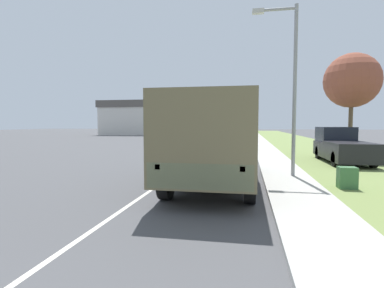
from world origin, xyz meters
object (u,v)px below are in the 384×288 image
object	(u,v)px
military_truck	(216,138)
car_farthest_ahead	(227,130)
car_fourth_ahead	(221,131)
pickup_truck	(341,146)
car_nearest_ahead	(236,142)
lamp_post	(289,74)
car_third_ahead	(214,133)
car_second_ahead	(206,137)

from	to	relation	value
military_truck	car_farthest_ahead	bearing A→B (deg)	93.45
car_fourth_ahead	pickup_truck	size ratio (longest dim) A/B	0.90
car_nearest_ahead	car_fourth_ahead	bearing A→B (deg)	96.68
pickup_truck	lamp_post	xyz separation A→B (m)	(-3.58, -5.74, 3.11)
car_third_ahead	car_farthest_ahead	distance (m)	30.11
car_third_ahead	pickup_truck	xyz separation A→B (m)	(10.07, -26.99, 0.18)
military_truck	car_fourth_ahead	world-z (taller)	military_truck
car_nearest_ahead	lamp_post	size ratio (longest dim) A/B	0.67
car_nearest_ahead	car_second_ahead	xyz separation A→B (m)	(-3.98, 12.31, -0.07)
car_farthest_ahead	car_third_ahead	bearing A→B (deg)	-90.00
car_nearest_ahead	car_fourth_ahead	distance (m)	35.91
military_truck	car_fourth_ahead	distance (m)	48.78
car_fourth_ahead	car_second_ahead	bearing A→B (deg)	-89.51
car_third_ahead	lamp_post	size ratio (longest dim) A/B	0.73
car_third_ahead	car_farthest_ahead	size ratio (longest dim) A/B	1.12
military_truck	car_second_ahead	distance (m)	25.55
car_second_ahead	car_third_ahead	xyz separation A→B (m)	(-0.14, 9.15, 0.09)
military_truck	car_third_ahead	world-z (taller)	military_truck
car_third_ahead	military_truck	bearing A→B (deg)	-83.55
car_farthest_ahead	pickup_truck	distance (m)	57.98
car_nearest_ahead	car_second_ahead	distance (m)	12.94
car_nearest_ahead	car_farthest_ahead	distance (m)	51.73
car_nearest_ahead	car_third_ahead	distance (m)	21.85
military_truck	car_farthest_ahead	world-z (taller)	military_truck
car_nearest_ahead	car_second_ahead	world-z (taller)	car_nearest_ahead
car_farthest_ahead	pickup_truck	world-z (taller)	pickup_truck
car_fourth_ahead	pickup_truck	xyz separation A→B (m)	(10.12, -41.20, 0.15)
car_second_ahead	car_nearest_ahead	bearing A→B (deg)	-72.08
military_truck	pickup_truck	xyz separation A→B (m)	(6.18, 7.41, -0.75)
military_truck	car_nearest_ahead	distance (m)	12.98
pickup_truck	car_nearest_ahead	bearing A→B (deg)	137.04
car_nearest_ahead	lamp_post	xyz separation A→B (m)	(2.36, -11.27, 3.31)
car_farthest_ahead	lamp_post	xyz separation A→B (m)	(6.49, -62.84, 3.28)
pickup_truck	military_truck	bearing A→B (deg)	-129.82
car_third_ahead	pickup_truck	size ratio (longest dim) A/B	0.88
car_nearest_ahead	pickup_truck	bearing A→B (deg)	-42.96
pickup_truck	car_second_ahead	bearing A→B (deg)	119.08
car_farthest_ahead	pickup_truck	xyz separation A→B (m)	(10.07, -57.10, 0.17)
car_fourth_ahead	military_truck	bearing A→B (deg)	-85.36
car_nearest_ahead	pickup_truck	xyz separation A→B (m)	(5.94, -5.53, 0.20)
car_fourth_ahead	car_third_ahead	bearing A→B (deg)	-89.78
car_second_ahead	pickup_truck	xyz separation A→B (m)	(9.92, -17.84, 0.27)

